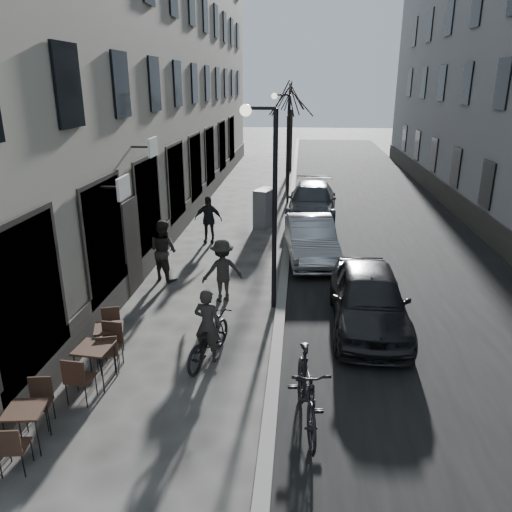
% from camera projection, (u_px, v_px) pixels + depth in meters
% --- Properties ---
extents(ground, '(120.00, 120.00, 0.00)m').
position_uv_depth(ground, '(251.00, 477.00, 7.44)').
color(ground, '#373432').
rests_on(ground, ground).
extents(road, '(7.30, 60.00, 0.00)m').
position_uv_depth(road, '(373.00, 214.00, 22.15)').
color(road, black).
rests_on(road, ground).
extents(kerb, '(0.25, 60.00, 0.12)m').
position_uv_depth(kerb, '(290.00, 211.00, 22.44)').
color(kerb, slate).
rests_on(kerb, ground).
extents(building_left, '(4.00, 35.00, 16.00)m').
position_uv_depth(building_left, '(147.00, 20.00, 20.80)').
color(building_left, '#A59C8A').
rests_on(building_left, ground).
extents(streetlamp_near, '(0.90, 0.28, 5.09)m').
position_uv_depth(streetlamp_near, '(268.00, 187.00, 12.04)').
color(streetlamp_near, black).
rests_on(streetlamp_near, ground).
extents(streetlamp_far, '(0.90, 0.28, 5.09)m').
position_uv_depth(streetlamp_far, '(285.00, 136.00, 23.32)').
color(streetlamp_far, black).
rests_on(streetlamp_far, ground).
extents(tree_near, '(2.40, 2.40, 5.70)m').
position_uv_depth(tree_near, '(289.00, 100.00, 25.64)').
color(tree_near, black).
rests_on(tree_near, ground).
extents(tree_far, '(2.40, 2.40, 5.70)m').
position_uv_depth(tree_far, '(292.00, 97.00, 31.28)').
color(tree_far, black).
rests_on(tree_far, ground).
extents(bistro_set_a, '(0.66, 1.47, 0.84)m').
position_uv_depth(bistro_set_a, '(27.00, 424.00, 7.93)').
color(bistro_set_a, black).
rests_on(bistro_set_a, ground).
extents(bistro_set_b, '(0.71, 1.62, 0.94)m').
position_uv_depth(bistro_set_b, '(95.00, 361.00, 9.61)').
color(bistro_set_b, black).
rests_on(bistro_set_b, ground).
extents(bistro_set_c, '(0.82, 1.48, 0.85)m').
position_uv_depth(bistro_set_c, '(110.00, 339.00, 10.54)').
color(bistro_set_c, black).
rests_on(bistro_set_c, ground).
extents(utility_cabinet, '(0.88, 1.16, 1.54)m').
position_uv_depth(utility_cabinet, '(264.00, 208.00, 19.99)').
color(utility_cabinet, slate).
rests_on(utility_cabinet, ground).
extents(bicycle, '(1.12, 1.99, 0.99)m').
position_uv_depth(bicycle, '(208.00, 338.00, 10.44)').
color(bicycle, black).
rests_on(bicycle, ground).
extents(cyclist_rider, '(0.67, 0.53, 1.62)m').
position_uv_depth(cyclist_rider, '(208.00, 325.00, 10.33)').
color(cyclist_rider, '#272421').
rests_on(cyclist_rider, ground).
extents(pedestrian_near, '(1.11, 1.05, 1.82)m').
position_uv_depth(pedestrian_near, '(163.00, 250.00, 14.58)').
color(pedestrian_near, black).
rests_on(pedestrian_near, ground).
extents(pedestrian_mid, '(1.25, 1.00, 1.70)m').
position_uv_depth(pedestrian_mid, '(222.00, 270.00, 13.21)').
color(pedestrian_mid, black).
rests_on(pedestrian_mid, ground).
extents(pedestrian_far, '(1.01, 0.43, 1.71)m').
position_uv_depth(pedestrian_far, '(208.00, 220.00, 18.03)').
color(pedestrian_far, black).
rests_on(pedestrian_far, ground).
extents(car_near, '(1.83, 4.36, 1.47)m').
position_uv_depth(car_near, '(369.00, 298.00, 11.77)').
color(car_near, black).
rests_on(car_near, ground).
extents(car_mid, '(1.87, 4.31, 1.38)m').
position_uv_depth(car_mid, '(311.00, 239.00, 16.37)').
color(car_mid, '#9C9FA5').
rests_on(car_mid, ground).
extents(car_far, '(2.29, 5.08, 1.45)m').
position_uv_depth(car_far, '(312.00, 201.00, 21.35)').
color(car_far, '#32353B').
rests_on(car_far, ground).
extents(moped, '(0.88, 2.26, 1.32)m').
position_uv_depth(moped, '(307.00, 391.00, 8.39)').
color(moped, black).
rests_on(moped, ground).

